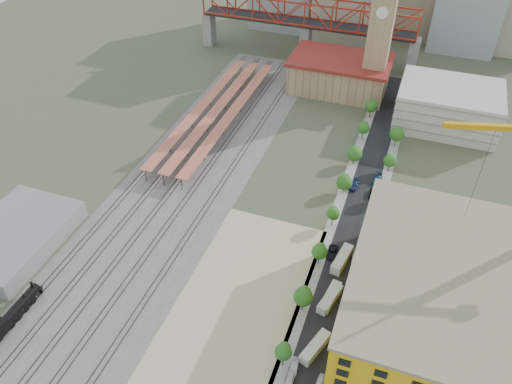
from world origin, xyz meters
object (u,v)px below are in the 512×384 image
(site_trailer_b, at_px, (330,299))
(site_trailer_d, at_px, (342,259))
(construction_building, at_px, (455,305))
(locomotive, at_px, (11,317))
(site_trailer_a, at_px, (315,347))
(clock_tower, at_px, (382,24))
(site_trailer_c, at_px, (330,297))
(car_0, at_px, (290,379))

(site_trailer_b, relative_size, site_trailer_d, 0.92)
(construction_building, distance_m, locomotive, 97.18)
(locomotive, bearing_deg, site_trailer_d, 32.95)
(site_trailer_b, bearing_deg, construction_building, 16.79)
(site_trailer_a, bearing_deg, site_trailer_d, 109.23)
(clock_tower, relative_size, locomotive, 2.51)
(site_trailer_c, xyz_separation_m, site_trailer_d, (0.00, 12.53, 0.10))
(construction_building, distance_m, site_trailer_c, 27.26)
(site_trailer_c, bearing_deg, locomotive, -147.06)
(site_trailer_a, bearing_deg, car_0, -90.17)
(site_trailer_c, relative_size, site_trailer_d, 0.92)
(construction_building, distance_m, car_0, 37.99)
(construction_building, xyz_separation_m, locomotive, (-92.00, -30.40, -7.48))
(site_trailer_a, relative_size, site_trailer_d, 0.93)
(site_trailer_a, xyz_separation_m, site_trailer_d, (0.00, 26.81, 0.09))
(locomotive, bearing_deg, clock_tower, 66.02)
(site_trailer_b, height_order, site_trailer_d, site_trailer_d)
(clock_tower, relative_size, site_trailer_a, 5.85)
(clock_tower, xyz_separation_m, site_trailer_a, (8.00, -114.43, -27.48))
(clock_tower, xyz_separation_m, site_trailer_b, (8.00, -100.77, -27.49))
(construction_building, distance_m, site_trailer_d, 29.92)
(site_trailer_d, bearing_deg, car_0, -85.12)
(clock_tower, distance_m, site_trailer_b, 104.76)
(clock_tower, height_order, construction_building, clock_tower)
(construction_building, relative_size, site_trailer_c, 5.73)
(clock_tower, height_order, locomotive, clock_tower)
(site_trailer_c, height_order, site_trailer_d, site_trailer_d)
(site_trailer_d, xyz_separation_m, car_0, (-3.00, -35.34, -0.58))
(site_trailer_c, bearing_deg, site_trailer_d, 98.31)
(site_trailer_a, bearing_deg, site_trailer_c, 109.23)
(clock_tower, height_order, car_0, clock_tower)
(site_trailer_b, relative_size, site_trailer_c, 1.00)
(construction_building, relative_size, site_trailer_b, 5.75)
(construction_building, bearing_deg, car_0, -141.64)
(locomotive, height_order, site_trailer_a, locomotive)
(site_trailer_a, bearing_deg, clock_tower, 113.23)
(clock_tower, relative_size, construction_building, 1.03)
(clock_tower, distance_m, site_trailer_c, 104.15)
(site_trailer_c, bearing_deg, construction_building, 8.63)
(clock_tower, distance_m, construction_building, 107.36)
(clock_tower, bearing_deg, car_0, -87.67)
(clock_tower, bearing_deg, locomotive, -113.98)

